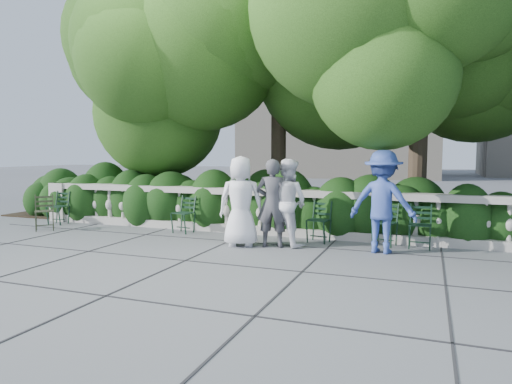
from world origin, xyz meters
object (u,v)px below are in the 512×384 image
(chair_b, at_px, (179,234))
(person_woman_grey, at_px, (272,203))
(chair_f, at_px, (382,247))
(person_businessman, at_px, (241,201))
(chair_e, at_px, (419,250))
(chair_d, at_px, (316,243))
(person_older_blue, at_px, (383,202))
(chair_weathered, at_px, (45,231))
(chair_a, at_px, (54,225))
(person_casual_man, at_px, (288,202))

(chair_b, relative_size, person_woman_grey, 0.50)
(chair_f, distance_m, person_businessman, 2.82)
(chair_b, distance_m, person_businessman, 2.11)
(chair_e, distance_m, chair_f, 0.68)
(chair_d, height_order, person_older_blue, person_older_blue)
(chair_b, xyz_separation_m, chair_weathered, (-3.03, -0.81, 0.00))
(chair_b, distance_m, chair_weathered, 3.14)
(chair_d, bearing_deg, chair_b, -170.89)
(chair_weathered, height_order, person_businessman, person_businessman)
(chair_a, height_order, chair_f, same)
(person_woman_grey, bearing_deg, person_older_blue, 176.52)
(chair_weathered, distance_m, person_woman_grey, 5.47)
(chair_d, bearing_deg, person_businessman, -141.32)
(chair_e, xyz_separation_m, person_older_blue, (-0.63, -0.45, 0.92))
(chair_a, relative_size, chair_b, 1.00)
(person_businessman, bearing_deg, chair_f, -178.84)
(person_businessman, height_order, person_older_blue, person_older_blue)
(chair_d, height_order, person_businessman, person_businessman)
(person_woman_grey, distance_m, person_casual_man, 0.34)
(chair_b, bearing_deg, chair_d, 9.19)
(person_woman_grey, bearing_deg, chair_weathered, -7.86)
(chair_b, height_order, person_casual_man, person_casual_man)
(chair_e, xyz_separation_m, chair_f, (-0.68, 0.04, 0.00))
(chair_d, distance_m, chair_e, 1.93)
(chair_a, distance_m, person_woman_grey, 5.98)
(chair_weathered, bearing_deg, chair_e, -37.98)
(chair_e, relative_size, person_woman_grey, 0.50)
(chair_a, height_order, person_older_blue, person_older_blue)
(chair_b, xyz_separation_m, person_older_blue, (4.37, -0.35, 0.92))
(chair_f, bearing_deg, chair_a, -164.10)
(person_woman_grey, relative_size, person_casual_man, 1.00)
(chair_f, relative_size, person_woman_grey, 0.50)
(chair_d, relative_size, chair_weathered, 1.00)
(chair_weathered, bearing_deg, chair_d, -36.67)
(person_older_blue, bearing_deg, person_businessman, 16.74)
(person_casual_man, bearing_deg, person_older_blue, -156.33)
(chair_a, bearing_deg, person_older_blue, -6.09)
(chair_b, distance_m, chair_f, 4.32)
(person_woman_grey, bearing_deg, chair_a, -15.66)
(person_woman_grey, bearing_deg, chair_e, -175.61)
(chair_a, height_order, person_woman_grey, person_woman_grey)
(person_businessman, bearing_deg, chair_d, -167.53)
(chair_b, bearing_deg, person_woman_grey, -5.16)
(chair_d, xyz_separation_m, chair_f, (1.25, 0.11, 0.00))
(person_businessman, bearing_deg, person_older_blue, 170.68)
(chair_weathered, xyz_separation_m, person_woman_grey, (5.40, 0.22, 0.84))
(chair_b, height_order, person_woman_grey, person_woman_grey)
(chair_a, distance_m, chair_f, 7.85)
(person_woman_grey, distance_m, person_older_blue, 2.02)
(chair_d, relative_size, chair_e, 1.00)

